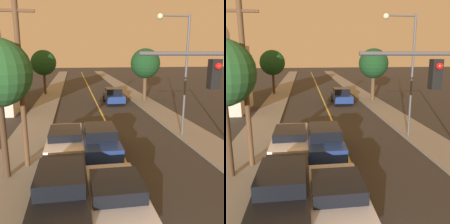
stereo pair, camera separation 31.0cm
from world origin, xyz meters
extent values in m
cube|color=#2D2B28|center=(0.00, 36.00, 0.01)|extent=(8.46, 80.00, 0.01)
cube|color=#D1C14C|center=(0.00, 36.00, 0.01)|extent=(0.16, 76.00, 0.00)
cube|color=gray|center=(-5.48, 36.00, 0.06)|extent=(2.50, 80.00, 0.12)
cube|color=gray|center=(5.48, 36.00, 0.06)|extent=(2.50, 80.00, 0.12)
cube|color=#A5A8B2|center=(-1.18, 3.74, 0.58)|extent=(1.94, 4.10, 0.55)
cube|color=black|center=(-1.18, 3.57, 1.08)|extent=(1.71, 1.84, 0.45)
cylinder|color=black|center=(-2.11, 5.01, 0.31)|extent=(0.22, 0.61, 0.61)
cylinder|color=black|center=(-0.26, 5.01, 0.31)|extent=(0.22, 0.61, 0.61)
cube|color=navy|center=(-1.18, 9.00, 0.72)|extent=(1.80, 4.81, 0.75)
cube|color=black|center=(-1.18, 8.81, 1.37)|extent=(1.58, 2.16, 0.53)
cylinder|color=black|center=(-2.04, 10.49, 0.35)|extent=(0.22, 0.70, 0.70)
cylinder|color=black|center=(-0.33, 10.49, 0.35)|extent=(0.22, 0.70, 0.70)
cylinder|color=black|center=(-2.04, 7.51, 0.35)|extent=(0.22, 0.70, 0.70)
cylinder|color=black|center=(-0.33, 7.51, 0.35)|extent=(0.22, 0.70, 0.70)
cube|color=black|center=(-3.04, 4.31, 0.67)|extent=(1.85, 4.94, 0.71)
cube|color=black|center=(-3.04, 4.11, 1.29)|extent=(1.63, 2.22, 0.54)
cylinder|color=black|center=(-3.92, 5.84, 0.31)|extent=(0.22, 0.62, 0.62)
cylinder|color=black|center=(-2.17, 5.84, 0.31)|extent=(0.22, 0.62, 0.62)
cylinder|color=black|center=(-2.17, 2.78, 0.31)|extent=(0.22, 0.62, 0.62)
cube|color=white|center=(-3.04, 9.73, 0.63)|extent=(1.95, 4.93, 0.61)
cube|color=black|center=(-3.04, 9.53, 1.14)|extent=(1.72, 2.22, 0.41)
cylinder|color=black|center=(-3.97, 11.26, 0.33)|extent=(0.22, 0.66, 0.66)
cylinder|color=black|center=(-2.12, 11.26, 0.33)|extent=(0.22, 0.66, 0.66)
cylinder|color=black|center=(-3.97, 8.20, 0.33)|extent=(0.22, 0.66, 0.66)
cylinder|color=black|center=(-2.12, 8.20, 0.33)|extent=(0.22, 0.66, 0.66)
cube|color=navy|center=(1.90, 23.33, 0.69)|extent=(1.92, 4.21, 0.72)
cube|color=black|center=(1.90, 23.50, 1.36)|extent=(1.69, 1.89, 0.63)
cylinder|color=black|center=(2.81, 22.03, 0.33)|extent=(0.22, 0.66, 0.66)
cylinder|color=black|center=(0.99, 22.03, 0.33)|extent=(0.22, 0.66, 0.66)
cylinder|color=black|center=(2.81, 24.64, 0.33)|extent=(0.22, 0.66, 0.66)
cylinder|color=black|center=(0.99, 24.64, 0.33)|extent=(0.22, 0.66, 0.66)
cylinder|color=#47474C|center=(2.01, 3.17, 5.41)|extent=(5.24, 0.12, 0.12)
cube|color=black|center=(1.75, 3.17, 4.80)|extent=(0.32, 0.28, 0.90)
sphere|color=red|center=(1.75, 2.99, 5.05)|extent=(0.20, 0.20, 0.20)
cylinder|color=#47474C|center=(4.58, 11.14, 3.95)|extent=(0.14, 0.14, 7.65)
cylinder|color=#47474C|center=(3.65, 11.14, 7.62)|extent=(1.86, 0.09, 0.09)
sphere|color=beige|center=(2.72, 11.14, 7.57)|extent=(0.36, 0.36, 0.36)
cylinder|color=#513823|center=(-4.83, 7.78, 3.96)|extent=(0.24, 0.24, 7.67)
cube|color=#513823|center=(-4.83, 7.78, 7.19)|extent=(1.60, 0.12, 0.12)
cylinder|color=#3D2B1C|center=(-5.51, 6.78, 1.90)|extent=(0.26, 0.26, 3.57)
cylinder|color=#3D2B1C|center=(-6.33, 30.82, 1.62)|extent=(0.33, 0.33, 3.00)
sphere|color=#19471E|center=(-6.33, 30.82, 4.29)|extent=(3.33, 3.33, 3.33)
cylinder|color=#4C3823|center=(5.71, 24.17, 1.65)|extent=(0.43, 0.43, 3.06)
sphere|color=#143819|center=(5.71, 24.17, 4.36)|extent=(3.37, 3.37, 3.37)
camera|label=1|loc=(-2.50, -3.90, 5.39)|focal=40.00mm
camera|label=2|loc=(-2.19, -3.95, 5.39)|focal=40.00mm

